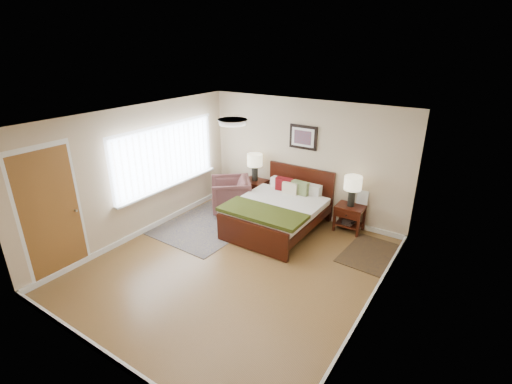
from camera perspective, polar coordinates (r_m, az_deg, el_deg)
floor at (r=6.48m, az=-3.10°, el=-11.15°), size 5.00×5.00×0.00m
back_wall at (r=7.91m, az=7.51°, el=5.04°), size 4.50×0.04×2.50m
front_wall at (r=4.39m, az=-23.54°, el=-11.64°), size 4.50×0.04×2.50m
left_wall at (r=7.37m, az=-17.59°, el=2.89°), size 0.04×5.00×2.50m
right_wall at (r=5.00m, az=18.01°, el=-6.45°), size 0.04×5.00×2.50m
ceiling at (r=5.51m, az=-3.64°, el=11.10°), size 4.50×5.00×0.02m
window at (r=7.73m, az=-13.49°, el=5.19°), size 0.11×2.72×1.32m
door at (r=6.55m, az=-28.98°, el=-3.07°), size 0.06×1.00×2.18m
ceil_fixture at (r=5.52m, az=-3.63°, el=10.75°), size 0.44×0.44×0.08m
bed at (r=7.39m, az=3.53°, el=-2.36°), size 1.64×1.98×1.07m
wall_art at (r=7.77m, az=7.26°, el=8.35°), size 0.62×0.05×0.50m
nightstand_left at (r=8.47m, az=-0.27°, el=0.98°), size 0.52×0.47×0.62m
nightstand_right at (r=7.62m, az=14.18°, el=-3.52°), size 0.55×0.41×0.54m
lamp_left at (r=8.30m, az=-0.19°, el=4.58°), size 0.34×0.34×0.61m
lamp_right at (r=7.39m, az=14.67°, el=0.95°), size 0.34×0.34×0.61m
armchair at (r=8.25m, az=-3.92°, el=-0.46°), size 1.18×1.18×0.77m
rug_persian at (r=7.88m, az=-6.74°, el=-4.74°), size 1.70×2.35×0.01m
rug_navy at (r=7.08m, az=17.07°, el=-9.00°), size 0.91×1.30×0.01m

